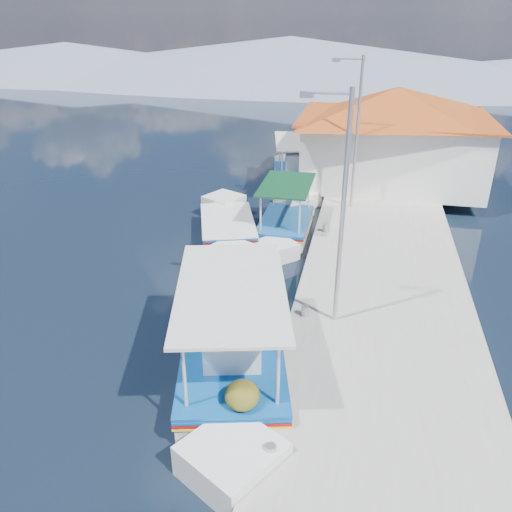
# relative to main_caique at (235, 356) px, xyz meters

# --- Properties ---
(ground) EXTENTS (160.00, 160.00, 0.00)m
(ground) POSITION_rel_main_caique_xyz_m (-2.38, 0.15, -0.52)
(ground) COLOR black
(ground) RESTS_ON ground
(quay) EXTENTS (5.00, 44.00, 0.50)m
(quay) POSITION_rel_main_caique_xyz_m (3.52, 6.15, -0.27)
(quay) COLOR #A9A59E
(quay) RESTS_ON ground
(bollards) EXTENTS (0.20, 17.20, 0.30)m
(bollards) POSITION_rel_main_caique_xyz_m (1.42, 5.40, 0.13)
(bollards) COLOR #A5A8AD
(bollards) RESTS_ON quay
(main_caique) EXTENTS (3.71, 7.99, 2.71)m
(main_caique) POSITION_rel_main_caique_xyz_m (0.00, 0.00, 0.00)
(main_caique) COLOR silver
(main_caique) RESTS_ON ground
(caique_green_canopy) EXTENTS (1.88, 6.17, 2.31)m
(caique_green_canopy) POSITION_rel_main_caique_xyz_m (-0.19, 8.82, -0.18)
(caique_green_canopy) COLOR silver
(caique_green_canopy) RESTS_ON ground
(caique_blue_hull) EXTENTS (3.33, 6.30, 1.18)m
(caique_blue_hull) POSITION_rel_main_caique_xyz_m (-2.27, 7.98, -0.20)
(caique_blue_hull) COLOR silver
(caique_blue_hull) RESTS_ON ground
(caique_far) EXTENTS (3.13, 7.29, 2.60)m
(caique_far) POSITION_rel_main_caique_xyz_m (-0.56, 14.81, -0.04)
(caique_far) COLOR silver
(caique_far) RESTS_ON ground
(harbor_building) EXTENTS (10.49, 10.49, 4.40)m
(harbor_building) POSITION_rel_main_caique_xyz_m (3.82, 15.15, 2.25)
(harbor_building) COLOR silver
(harbor_building) RESTS_ON quay
(lamp_post_near) EXTENTS (1.21, 0.14, 6.00)m
(lamp_post_near) POSITION_rel_main_caique_xyz_m (2.13, 2.15, 3.33)
(lamp_post_near) COLOR #A5A8AD
(lamp_post_near) RESTS_ON quay
(lamp_post_far) EXTENTS (1.21, 0.14, 6.00)m
(lamp_post_far) POSITION_rel_main_caique_xyz_m (2.13, 11.15, 3.33)
(lamp_post_far) COLOR #A5A8AD
(lamp_post_far) RESTS_ON quay
(mountain_ridge) EXTENTS (171.40, 96.00, 5.50)m
(mountain_ridge) POSITION_rel_main_caique_xyz_m (4.16, 56.15, 1.52)
(mountain_ridge) COLOR slate
(mountain_ridge) RESTS_ON ground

